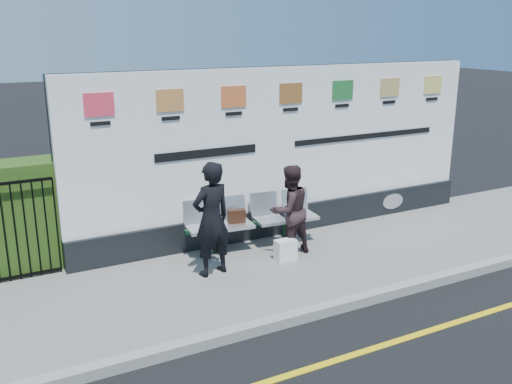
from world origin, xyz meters
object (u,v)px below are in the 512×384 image
woman_left (211,219)px  woman_right (289,210)px  billboard (287,163)px  bench (253,234)px

woman_left → woman_right: size_ratio=1.17×
billboard → bench: size_ratio=3.49×
billboard → woman_right: 1.25m
woman_left → woman_right: bearing=174.8°
billboard → woman_right: (-0.54, -0.99, -0.54)m
billboard → woman_left: 2.34m
billboard → bench: bearing=-153.0°
billboard → bench: (-0.94, -0.48, -1.05)m
bench → woman_left: (-1.05, -0.67, 0.64)m
woman_left → woman_right: woman_left is taller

